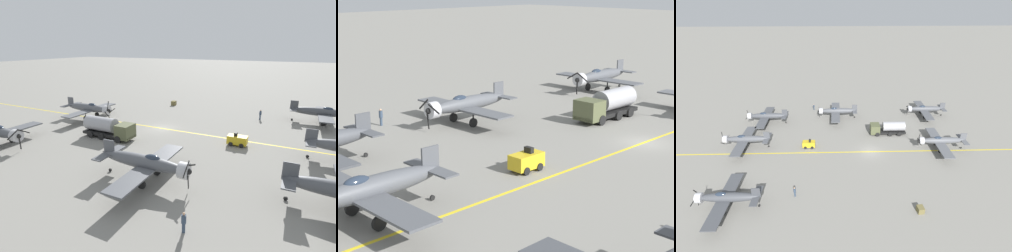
% 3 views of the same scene
% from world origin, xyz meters
% --- Properties ---
extents(ground_plane, '(400.00, 400.00, 0.00)m').
position_xyz_m(ground_plane, '(0.00, 0.00, 0.00)').
color(ground_plane, gray).
extents(taxiway_stripe, '(0.30, 160.00, 0.01)m').
position_xyz_m(taxiway_stripe, '(0.00, 0.00, 0.00)').
color(taxiway_stripe, yellow).
rests_on(taxiway_stripe, ground).
extents(airplane_mid_right, '(12.00, 9.98, 3.65)m').
position_xyz_m(airplane_mid_right, '(16.01, 6.77, 2.01)').
color(airplane_mid_right, '#505358').
rests_on(airplane_mid_right, ground).
extents(airplane_near_right, '(12.00, 9.98, 3.65)m').
position_xyz_m(airplane_near_right, '(16.62, -16.11, 2.01)').
color(airplane_near_right, '#4F5156').
rests_on(airplane_near_right, ground).
extents(airplane_far_center, '(12.00, 9.98, 3.79)m').
position_xyz_m(airplane_far_center, '(2.45, 25.89, 2.01)').
color(airplane_far_center, '#4C4F54').
rests_on(airplane_far_center, ground).
extents(fuel_tanker, '(2.68, 8.00, 2.98)m').
position_xyz_m(fuel_tanker, '(7.42, -4.77, 1.51)').
color(fuel_tanker, black).
rests_on(fuel_tanker, ground).
extents(tow_tractor, '(1.57, 2.60, 1.79)m').
position_xyz_m(tow_tractor, '(2.15, 12.77, 0.79)').
color(tow_tractor, gold).
rests_on(tow_tractor, ground).
extents(ground_crew_walking, '(0.37, 0.37, 1.69)m').
position_xyz_m(ground_crew_walking, '(21.33, 13.09, 0.92)').
color(ground_crew_walking, '#334256').
rests_on(ground_crew_walking, ground).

